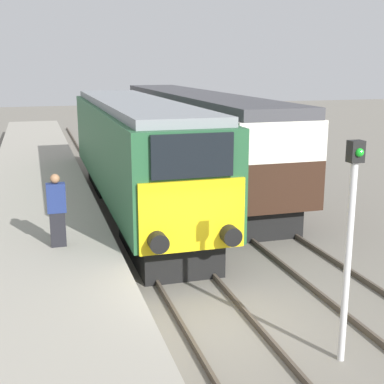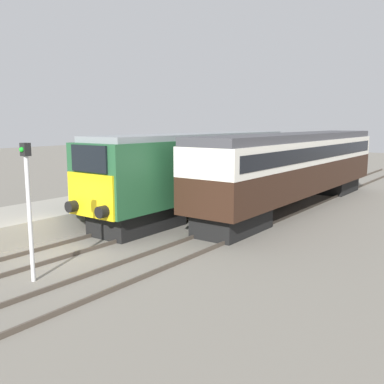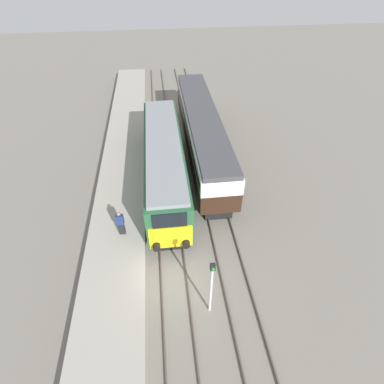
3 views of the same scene
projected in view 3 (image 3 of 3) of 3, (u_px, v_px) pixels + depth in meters
name	position (u px, v px, depth m)	size (l,w,h in m)	color
ground_plane	(174.00, 281.00, 16.95)	(120.00, 120.00, 0.00)	slate
platform_left	(122.00, 189.00, 22.38)	(3.50, 50.00, 0.90)	#9E998C
rails_near_track	(169.00, 217.00, 20.67)	(1.51, 60.00, 0.14)	#4C4238
rails_far_track	(217.00, 213.00, 20.97)	(1.50, 60.00, 0.14)	#4C4238
locomotive	(164.00, 162.00, 21.95)	(2.70, 14.30, 3.99)	black
passenger_carriage	(202.00, 129.00, 25.27)	(2.75, 17.41, 3.96)	black
person_on_platform	(121.00, 223.00, 17.89)	(0.44, 0.26, 1.77)	black
signal_post	(211.00, 285.00, 14.08)	(0.24, 0.28, 3.96)	silver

